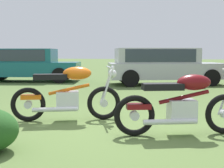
{
  "coord_description": "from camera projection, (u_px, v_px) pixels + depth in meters",
  "views": [
    {
      "loc": [
        1.28,
        -4.87,
        1.24
      ],
      "look_at": [
        -0.19,
        0.7,
        0.66
      ],
      "focal_mm": 49.49,
      "sensor_mm": 36.0,
      "label": 1
    }
  ],
  "objects": [
    {
      "name": "car_teal",
      "position": [
        24.0,
        62.0,
        13.52
      ],
      "size": [
        4.68,
        2.68,
        1.43
      ],
      "rotation": [
        0.0,
        0.0,
        0.23
      ],
      "color": "#19606B",
      "rests_on": "ground"
    },
    {
      "name": "motorcycle_maroon",
      "position": [
        182.0,
        104.0,
        4.66
      ],
      "size": [
        1.93,
        0.97,
        1.02
      ],
      "rotation": [
        0.0,
        0.0,
        0.35
      ],
      "color": "black",
      "rests_on": "ground"
    },
    {
      "name": "motorcycle_orange",
      "position": [
        68.0,
        94.0,
        5.65
      ],
      "size": [
        1.89,
        1.02,
        1.02
      ],
      "rotation": [
        0.0,
        0.0,
        0.38
      ],
      "color": "black",
      "rests_on": "ground"
    },
    {
      "name": "car_silver",
      "position": [
        161.0,
        63.0,
        12.19
      ],
      "size": [
        4.8,
        3.15,
        1.43
      ],
      "rotation": [
        0.0,
        0.0,
        0.35
      ],
      "color": "#B2B5BA",
      "rests_on": "ground"
    },
    {
      "name": "ground_plane",
      "position": [
        112.0,
        128.0,
        5.13
      ],
      "size": [
        120.0,
        120.0,
        0.0
      ],
      "primitive_type": "plane",
      "color": "#567038"
    }
  ]
}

